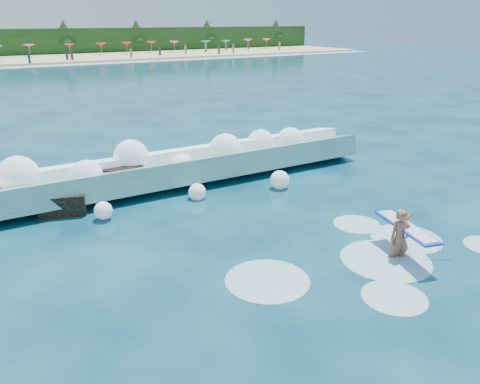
{
  "coord_description": "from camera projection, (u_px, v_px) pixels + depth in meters",
  "views": [
    {
      "loc": [
        -6.1,
        -10.82,
        6.74
      ],
      "look_at": [
        1.5,
        2.0,
        1.2
      ],
      "focal_mm": 35.0,
      "sensor_mm": 36.0,
      "label": 1
    }
  ],
  "objects": [
    {
      "name": "breaking_wave",
      "position": [
        162.0,
        171.0,
        20.05
      ],
      "size": [
        19.49,
        2.97,
        1.68
      ],
      "color": "teal",
      "rests_on": "ground"
    },
    {
      "name": "wave_spray",
      "position": [
        165.0,
        160.0,
        19.96
      ],
      "size": [
        14.7,
        4.61,
        2.1
      ],
      "color": "white",
      "rests_on": "ground"
    },
    {
      "name": "wet_band",
      "position": [
        4.0,
        68.0,
        67.98
      ],
      "size": [
        140.0,
        5.0,
        0.08
      ],
      "primitive_type": "cube",
      "color": "silver",
      "rests_on": "ground"
    },
    {
      "name": "surfer_with_board",
      "position": [
        401.0,
        237.0,
        13.81
      ],
      "size": [
        1.28,
        3.02,
        1.87
      ],
      "color": "brown",
      "rests_on": "ground"
    },
    {
      "name": "ground",
      "position": [
        231.0,
        258.0,
        13.99
      ],
      "size": [
        200.0,
        200.0,
        0.0
      ],
      "primitive_type": "plane",
      "color": "#082242",
      "rests_on": "ground"
    },
    {
      "name": "surf_foam",
      "position": [
        369.0,
        258.0,
        14.0
      ],
      "size": [
        9.09,
        5.57,
        0.14
      ],
      "color": "silver",
      "rests_on": "ground"
    },
    {
      "name": "rock_cluster",
      "position": [
        48.0,
        197.0,
        17.68
      ],
      "size": [
        8.15,
        3.18,
        1.28
      ],
      "color": "black",
      "rests_on": "ground"
    }
  ]
}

